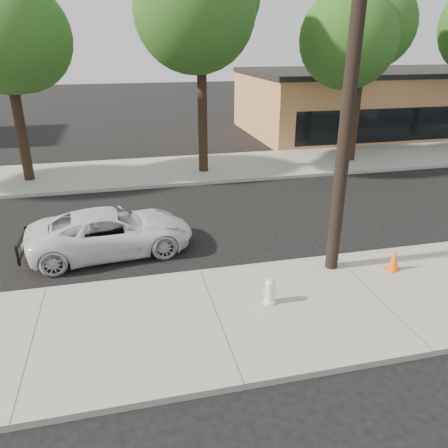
# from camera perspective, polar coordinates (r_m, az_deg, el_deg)

# --- Properties ---
(ground) EXTENTS (120.00, 120.00, 0.00)m
(ground) POSITION_cam_1_polar(r_m,az_deg,el_deg) (13.95, -4.68, -2.62)
(ground) COLOR black
(ground) RESTS_ON ground
(near_sidewalk) EXTENTS (90.00, 4.40, 0.15)m
(near_sidewalk) POSITION_cam_1_polar(r_m,az_deg,el_deg) (10.24, -0.80, -12.31)
(near_sidewalk) COLOR gray
(near_sidewalk) RESTS_ON ground
(far_sidewalk) EXTENTS (90.00, 5.00, 0.15)m
(far_sidewalk) POSITION_cam_1_polar(r_m,az_deg,el_deg) (21.87, -8.22, 6.90)
(far_sidewalk) COLOR gray
(far_sidewalk) RESTS_ON ground
(curb_near) EXTENTS (90.00, 0.12, 0.16)m
(curb_near) POSITION_cam_1_polar(r_m,az_deg,el_deg) (12.07, -3.11, -6.45)
(curb_near) COLOR #9E9B93
(curb_near) RESTS_ON ground
(building_main) EXTENTS (18.00, 10.00, 4.00)m
(building_main) POSITION_cam_1_polar(r_m,az_deg,el_deg) (33.83, 19.14, 14.82)
(building_main) COLOR #B7784C
(building_main) RESTS_ON ground
(utility_pole) EXTENTS (1.40, 0.34, 9.00)m
(utility_pole) POSITION_cam_1_polar(r_m,az_deg,el_deg) (11.25, 16.01, 15.48)
(utility_pole) COLOR black
(utility_pole) RESTS_ON near_sidewalk
(tree_b) EXTENTS (4.34, 4.20, 8.45)m
(tree_b) POSITION_cam_1_polar(r_m,az_deg,el_deg) (20.94, -26.31, 21.12)
(tree_b) COLOR black
(tree_b) RESTS_ON far_sidewalk
(tree_c) EXTENTS (4.96, 4.80, 9.55)m
(tree_c) POSITION_cam_1_polar(r_m,az_deg,el_deg) (20.55, -2.32, 25.37)
(tree_c) COLOR black
(tree_c) RESTS_ON far_sidewalk
(tree_d) EXTENTS (4.50, 4.35, 8.75)m
(tree_d) POSITION_cam_1_polar(r_m,az_deg,el_deg) (23.71, 18.49, 22.66)
(tree_d) COLOR black
(tree_d) RESTS_ON far_sidewalk
(police_cruiser) EXTENTS (5.04, 2.72, 1.34)m
(police_cruiser) POSITION_cam_1_polar(r_m,az_deg,el_deg) (13.56, -14.45, -0.97)
(police_cruiser) COLOR silver
(police_cruiser) RESTS_ON ground
(fire_hydrant) EXTENTS (0.33, 0.30, 0.63)m
(fire_hydrant) POSITION_cam_1_polar(r_m,az_deg,el_deg) (10.57, 6.00, -8.77)
(fire_hydrant) COLOR white
(fire_hydrant) RESTS_ON near_sidewalk
(traffic_cone) EXTENTS (0.40, 0.40, 0.64)m
(traffic_cone) POSITION_cam_1_polar(r_m,az_deg,el_deg) (12.82, 21.33, -4.35)
(traffic_cone) COLOR #FF650D
(traffic_cone) RESTS_ON near_sidewalk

